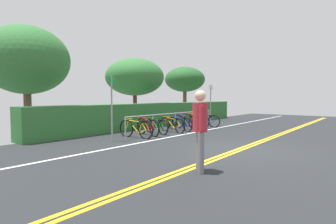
{
  "coord_description": "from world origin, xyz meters",
  "views": [
    {
      "loc": [
        -7.77,
        -3.32,
        1.61
      ],
      "look_at": [
        1.1,
        3.68,
        0.98
      ],
      "focal_mm": 28.67,
      "sensor_mm": 36.0,
      "label": 1
    }
  ],
  "objects": [
    {
      "name": "tree_mid",
      "position": [
        3.51,
        8.08,
        2.78
      ],
      "size": [
        3.44,
        3.44,
        3.88
      ],
      "color": "#473323",
      "rests_on": "ground_plane"
    },
    {
      "name": "pedestrian",
      "position": [
        -2.86,
        -0.33,
        1.02
      ],
      "size": [
        0.4,
        0.35,
        1.76
      ],
      "color": "slate",
      "rests_on": "ground_plane"
    },
    {
      "name": "centre_line_yellow_outer",
      "position": [
        0.0,
        0.08,
        0.0
      ],
      "size": [
        32.45,
        0.1,
        0.0
      ],
      "primitive_type": "cube",
      "color": "gold",
      "rests_on": "ground_plane"
    },
    {
      "name": "ground_plane",
      "position": [
        0.0,
        0.0,
        -0.03
      ],
      "size": [
        36.05,
        13.01,
        0.05
      ],
      "primitive_type": "cube",
      "color": "#232628"
    },
    {
      "name": "bicycle_6",
      "position": [
        4.34,
        4.31,
        0.35
      ],
      "size": [
        0.46,
        1.71,
        0.75
      ],
      "color": "black",
      "rests_on": "ground_plane"
    },
    {
      "name": "centre_line_yellow_inner",
      "position": [
        0.0,
        -0.08,
        0.0
      ],
      "size": [
        32.45,
        0.1,
        0.0
      ],
      "primitive_type": "cube",
      "color": "gold",
      "rests_on": "ground_plane"
    },
    {
      "name": "bicycle_4",
      "position": [
        2.75,
        4.22,
        0.33
      ],
      "size": [
        0.56,
        1.72,
        0.7
      ],
      "color": "black",
      "rests_on": "ground_plane"
    },
    {
      "name": "tree_far_right",
      "position": [
        9.25,
        8.46,
        2.95
      ],
      "size": [
        3.06,
        3.06,
        3.92
      ],
      "color": "brown",
      "rests_on": "ground_plane"
    },
    {
      "name": "sign_post_far",
      "position": [
        6.16,
        4.47,
        1.41
      ],
      "size": [
        0.36,
        0.07,
        2.35
      ],
      "color": "gray",
      "rests_on": "ground_plane"
    },
    {
      "name": "bicycle_3",
      "position": [
        2.01,
        4.15,
        0.34
      ],
      "size": [
        0.57,
        1.76,
        0.73
      ],
      "color": "black",
      "rests_on": "ground_plane"
    },
    {
      "name": "tree_near_left",
      "position": [
        -2.65,
        8.14,
        3.12
      ],
      "size": [
        3.44,
        3.44,
        4.53
      ],
      "color": "brown",
      "rests_on": "ground_plane"
    },
    {
      "name": "bicycle_0",
      "position": [
        -0.26,
        4.22,
        0.36
      ],
      "size": [
        0.46,
        1.77,
        0.76
      ],
      "color": "black",
      "rests_on": "ground_plane"
    },
    {
      "name": "bike_rack",
      "position": [
        2.36,
        4.24,
        0.65
      ],
      "size": [
        6.39,
        0.05,
        0.87
      ],
      "color": "#9EA0A5",
      "rests_on": "ground_plane"
    },
    {
      "name": "sign_post_near",
      "position": [
        -1.43,
        4.28,
        1.43
      ],
      "size": [
        0.36,
        0.09,
        2.4
      ],
      "color": "gray",
      "rests_on": "ground_plane"
    },
    {
      "name": "bicycle_2",
      "position": [
        1.13,
        4.35,
        0.33
      ],
      "size": [
        0.51,
        1.62,
        0.71
      ],
      "color": "black",
      "rests_on": "ground_plane"
    },
    {
      "name": "hedge_backdrop",
      "position": [
        3.86,
        6.46,
        0.64
      ],
      "size": [
        15.34,
        0.88,
        1.27
      ],
      "primitive_type": "cube",
      "color": "#2D6B30",
      "rests_on": "ground_plane"
    },
    {
      "name": "bike_lane_stripe_white",
      "position": [
        0.0,
        3.25,
        0.0
      ],
      "size": [
        32.45,
        0.12,
        0.0
      ],
      "primitive_type": "cube",
      "color": "white",
      "rests_on": "ground_plane"
    },
    {
      "name": "bicycle_5",
      "position": [
        3.44,
        4.35,
        0.36
      ],
      "size": [
        0.46,
        1.81,
        0.77
      ],
      "color": "black",
      "rests_on": "ground_plane"
    },
    {
      "name": "bicycle_1",
      "position": [
        0.53,
        4.31,
        0.36
      ],
      "size": [
        0.64,
        1.73,
        0.77
      ],
      "color": "black",
      "rests_on": "ground_plane"
    },
    {
      "name": "bicycle_7",
      "position": [
        4.98,
        4.1,
        0.33
      ],
      "size": [
        0.46,
        1.68,
        0.7
      ],
      "color": "black",
      "rests_on": "ground_plane"
    }
  ]
}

